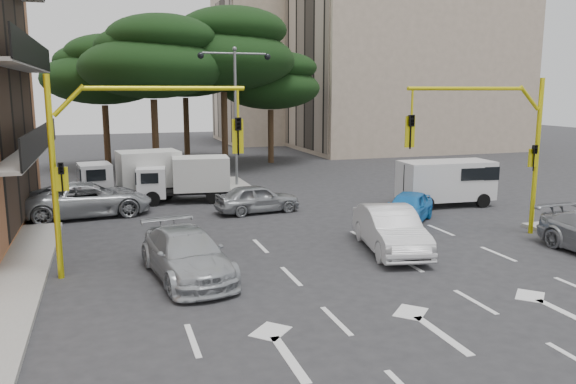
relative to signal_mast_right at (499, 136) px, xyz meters
name	(u,v)px	position (x,y,z in m)	size (l,w,h in m)	color
ground	(352,270)	(-6.80, -1.99, -3.88)	(120.00, 120.00, 0.00)	#28282B
median_strip	(237,186)	(-6.80, 14.01, -3.81)	(1.40, 6.00, 0.15)	gray
apartment_beige_near	(407,48)	(13.15, 30.01, 5.47)	(20.20, 12.15, 18.70)	tan
apartment_beige_far	(294,64)	(6.15, 42.01, 4.47)	(16.20, 12.15, 16.70)	tan
pine_left_near	(153,57)	(-10.75, 19.96, 3.72)	(9.15, 9.15, 10.23)	#382616
pine_center	(224,50)	(-5.75, 21.96, 4.41)	(9.98, 9.98, 11.16)	#382616
pine_left_far	(104,70)	(-13.75, 23.96, 3.03)	(8.32, 8.32, 9.30)	#382616
pine_right	(271,81)	(-1.75, 23.96, 2.33)	(7.49, 7.49, 8.37)	#382616
pine_back	(185,63)	(-7.75, 26.96, 3.72)	(9.15, 9.15, 10.23)	#382616
signal_mast_right	(499,136)	(0.00, 0.00, 0.00)	(5.79, 0.37, 6.00)	#D4C712
signal_mast_left	(117,147)	(-13.61, 0.00, 0.00)	(5.79, 0.37, 6.00)	#D4C712
street_lamp_center	(235,92)	(-6.80, 14.01, 1.54)	(4.16, 0.36, 7.77)	slate
car_white_hatch	(390,229)	(-4.66, -0.49, -3.11)	(1.64, 4.69, 1.55)	silver
car_blue_compact	(408,207)	(-1.87, 3.14, -3.23)	(1.54, 3.82, 1.30)	blue
car_silver_wagon	(187,254)	(-11.80, -1.09, -3.17)	(2.00, 4.92, 1.43)	#ACAFB4
car_silver_cross_a	(88,199)	(-14.80, 8.63, -3.12)	(2.54, 5.51, 1.53)	#A1A4A8
car_silver_cross_b	(257,198)	(-7.43, 7.03, -3.23)	(1.55, 3.86, 1.32)	#94979B
van_white	(446,183)	(1.70, 5.76, -2.78)	(2.01, 4.44, 2.22)	silver
box_truck_a	(131,176)	(-12.77, 12.01, -2.65)	(2.11, 5.02, 2.47)	silver
box_truck_b	(184,180)	(-10.26, 10.58, -2.76)	(1.93, 4.59, 2.26)	silver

